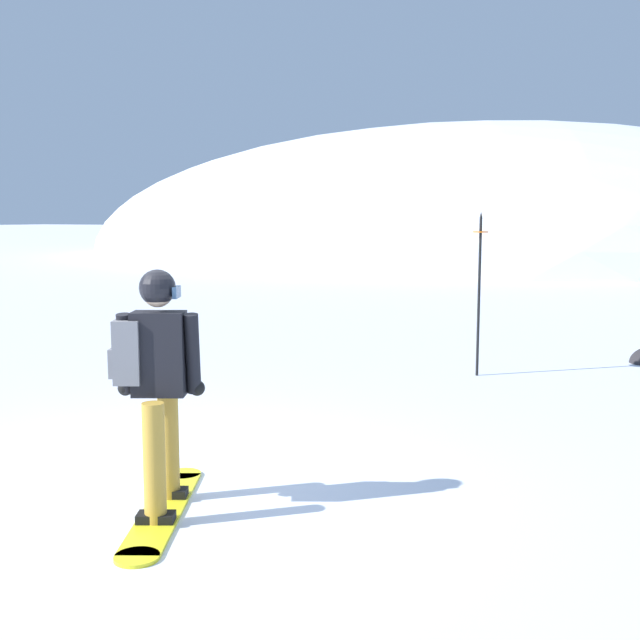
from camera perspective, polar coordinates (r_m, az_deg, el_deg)
The scene contains 4 objects.
ground_plane at distance 6.32m, azimuth -11.89°, elevation -11.82°, with size 300.00×300.00×0.00m, color white.
ridge_peak_main at distance 45.78m, azimuth 10.88°, elevation 4.75°, with size 43.19×38.87×13.98m.
snowboarder_main at distance 5.60m, azimuth -11.75°, elevation -4.55°, with size 0.94×1.69×1.71m.
piste_marker_near at distance 10.43m, azimuth 11.39°, elevation 2.60°, with size 0.20×0.20×2.13m.
Camera 1 is at (3.67, -4.71, 2.07)m, focal length 44.46 mm.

